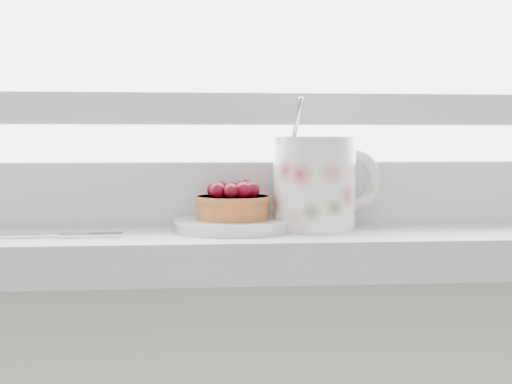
{
  "coord_description": "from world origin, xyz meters",
  "views": [
    {
      "loc": [
        -0.06,
        1.16,
        1.03
      ],
      "look_at": [
        0.01,
        1.88,
        0.98
      ],
      "focal_mm": 50.0,
      "sensor_mm": 36.0,
      "label": 1
    }
  ],
  "objects": [
    {
      "name": "floral_mug",
      "position": [
        0.08,
        1.9,
        0.99
      ],
      "size": [
        0.13,
        0.11,
        0.14
      ],
      "color": "silver",
      "rests_on": "windowsill"
    },
    {
      "name": "fork",
      "position": [
        -0.22,
        1.86,
        0.94
      ],
      "size": [
        0.19,
        0.03,
        0.0
      ],
      "color": "silver",
      "rests_on": "windowsill"
    },
    {
      "name": "saucer",
      "position": [
        -0.01,
        1.9,
        0.95
      ],
      "size": [
        0.12,
        0.12,
        0.01
      ],
      "primitive_type": "cylinder",
      "color": "white",
      "rests_on": "windowsill"
    },
    {
      "name": "raspberry_tart",
      "position": [
        -0.01,
        1.9,
        0.97
      ],
      "size": [
        0.08,
        0.08,
        0.04
      ],
      "color": "#995021",
      "rests_on": "saucer"
    }
  ]
}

